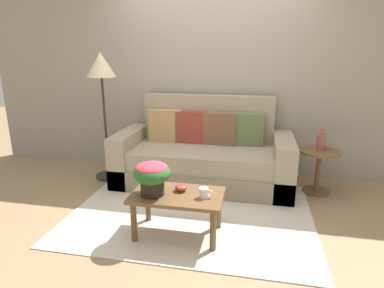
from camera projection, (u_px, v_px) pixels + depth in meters
ground_plane at (193, 210)px, 3.41m from camera, size 14.00×14.00×0.00m
wall_back at (212, 73)px, 4.28m from camera, size 6.40×0.12×2.68m
area_rug at (192, 212)px, 3.36m from camera, size 2.43×1.81×0.01m
couch at (204, 156)px, 4.09m from camera, size 2.15×0.94×1.07m
coffee_table at (178, 201)px, 2.87m from camera, size 0.81×0.49×0.41m
side_table at (319, 163)px, 3.76m from camera, size 0.47×0.47×0.52m
floor_lamp at (102, 76)px, 3.97m from camera, size 0.36×0.36×1.61m
potted_plant at (152, 175)px, 2.79m from camera, size 0.33×0.33×0.30m
coffee_mug at (204, 193)px, 2.76m from camera, size 0.12×0.08×0.09m
snack_bowl at (181, 187)px, 2.90m from camera, size 0.11×0.11×0.06m
table_vase at (321, 141)px, 3.70m from camera, size 0.10×0.10×0.25m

